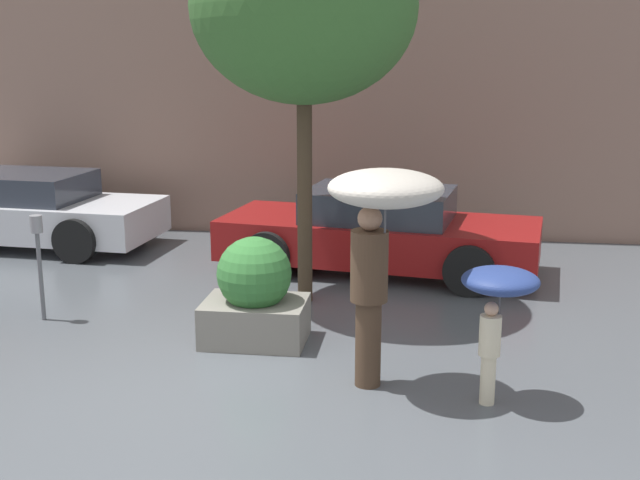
{
  "coord_description": "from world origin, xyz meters",
  "views": [
    {
      "loc": [
        2.14,
        -6.87,
        3.1
      ],
      "look_at": [
        0.98,
        1.6,
        1.05
      ],
      "focal_mm": 45.0,
      "sensor_mm": 36.0,
      "label": 1
    }
  ],
  "objects_px": {
    "parked_car_near": "(379,232)",
    "street_tree": "(304,7)",
    "planter_box": "(255,295)",
    "person_child": "(498,294)",
    "parked_car_far": "(28,211)",
    "person_adult": "(381,218)",
    "parking_meter": "(38,245)"
  },
  "relations": [
    {
      "from": "planter_box",
      "to": "person_child",
      "type": "relative_size",
      "value": 0.93
    },
    {
      "from": "parked_car_near",
      "to": "parking_meter",
      "type": "height_order",
      "value": "parking_meter"
    },
    {
      "from": "person_adult",
      "to": "parking_meter",
      "type": "xyz_separation_m",
      "value": [
        -4.01,
        1.4,
        -0.73
      ]
    },
    {
      "from": "planter_box",
      "to": "person_adult",
      "type": "distance_m",
      "value": 2.06
    },
    {
      "from": "parked_car_far",
      "to": "parking_meter",
      "type": "distance_m",
      "value": 3.98
    },
    {
      "from": "person_child",
      "to": "parked_car_near",
      "type": "relative_size",
      "value": 0.27
    },
    {
      "from": "parked_car_near",
      "to": "parked_car_far",
      "type": "bearing_deg",
      "value": 91.12
    },
    {
      "from": "person_child",
      "to": "parked_car_near",
      "type": "height_order",
      "value": "person_child"
    },
    {
      "from": "parked_car_far",
      "to": "planter_box",
      "type": "bearing_deg",
      "value": -125.29
    },
    {
      "from": "person_adult",
      "to": "street_tree",
      "type": "distance_m",
      "value": 3.37
    },
    {
      "from": "parked_car_far",
      "to": "street_tree",
      "type": "bearing_deg",
      "value": -110.81
    },
    {
      "from": "planter_box",
      "to": "person_adult",
      "type": "xyz_separation_m",
      "value": [
        1.4,
        -1.04,
        1.1
      ]
    },
    {
      "from": "planter_box",
      "to": "person_child",
      "type": "distance_m",
      "value": 2.77
    },
    {
      "from": "planter_box",
      "to": "street_tree",
      "type": "relative_size",
      "value": 0.25
    },
    {
      "from": "planter_box",
      "to": "parked_car_far",
      "type": "bearing_deg",
      "value": 140.03
    },
    {
      "from": "parked_car_far",
      "to": "street_tree",
      "type": "relative_size",
      "value": 0.91
    },
    {
      "from": "planter_box",
      "to": "parked_car_near",
      "type": "height_order",
      "value": "parked_car_near"
    },
    {
      "from": "planter_box",
      "to": "parked_car_near",
      "type": "distance_m",
      "value": 3.25
    },
    {
      "from": "person_child",
      "to": "parking_meter",
      "type": "bearing_deg",
      "value": 125.07
    },
    {
      "from": "parked_car_far",
      "to": "street_tree",
      "type": "distance_m",
      "value": 6.17
    },
    {
      "from": "parked_car_near",
      "to": "parking_meter",
      "type": "distance_m",
      "value": 4.62
    },
    {
      "from": "planter_box",
      "to": "person_child",
      "type": "xyz_separation_m",
      "value": [
        2.44,
        -1.22,
        0.49
      ]
    },
    {
      "from": "planter_box",
      "to": "parked_car_near",
      "type": "relative_size",
      "value": 0.25
    },
    {
      "from": "planter_box",
      "to": "person_child",
      "type": "height_order",
      "value": "person_child"
    },
    {
      "from": "parked_car_near",
      "to": "street_tree",
      "type": "distance_m",
      "value": 3.48
    },
    {
      "from": "parked_car_near",
      "to": "person_child",
      "type": "bearing_deg",
      "value": -154.12
    },
    {
      "from": "person_adult",
      "to": "person_child",
      "type": "relative_size",
      "value": 1.66
    },
    {
      "from": "planter_box",
      "to": "person_adult",
      "type": "height_order",
      "value": "person_adult"
    },
    {
      "from": "person_adult",
      "to": "parking_meter",
      "type": "relative_size",
      "value": 1.65
    },
    {
      "from": "person_child",
      "to": "parking_meter",
      "type": "distance_m",
      "value": 5.29
    },
    {
      "from": "person_adult",
      "to": "parked_car_near",
      "type": "relative_size",
      "value": 0.44
    },
    {
      "from": "person_child",
      "to": "street_tree",
      "type": "xyz_separation_m",
      "value": [
        -2.13,
        2.71,
        2.55
      ]
    }
  ]
}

